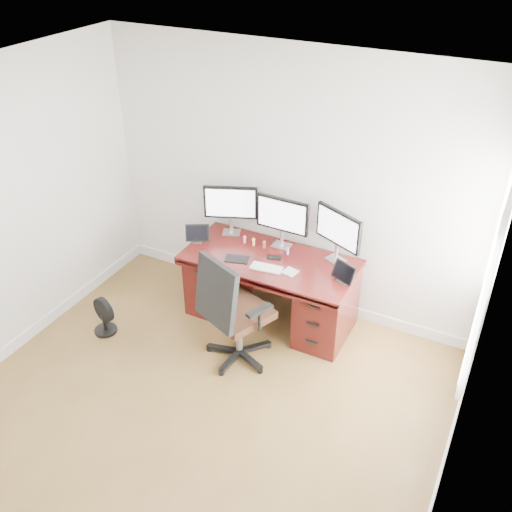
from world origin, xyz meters
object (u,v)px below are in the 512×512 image
at_px(monitor_center, 282,217).
at_px(keyboard, 266,268).
at_px(floor_fan, 103,316).
at_px(desk, 271,286).
at_px(office_chair, 234,327).

distance_m(monitor_center, keyboard, 0.55).
distance_m(floor_fan, monitor_center, 2.04).
relative_size(desk, office_chair, 1.48).
bearing_deg(floor_fan, desk, 49.50).
height_order(desk, floor_fan, desk).
bearing_deg(keyboard, floor_fan, -158.50).
distance_m(floor_fan, keyboard, 1.72).
xyz_separation_m(desk, monitor_center, (-0.00, 0.24, 0.68)).
height_order(desk, monitor_center, monitor_center).
bearing_deg(office_chair, monitor_center, 110.72).
height_order(office_chair, keyboard, office_chair).
bearing_deg(office_chair, keyboard, 103.99).
bearing_deg(floor_fan, keyboard, 42.68).
bearing_deg(floor_fan, office_chair, 25.28).
distance_m(desk, monitor_center, 0.72).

